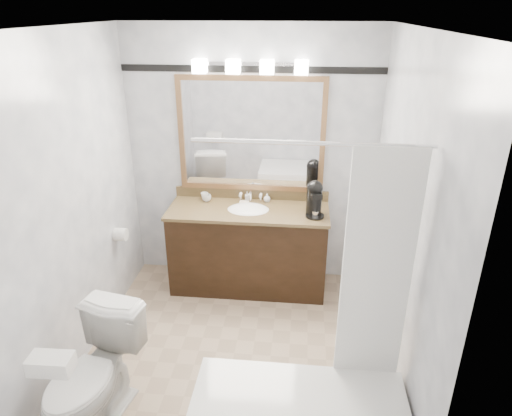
{
  "coord_description": "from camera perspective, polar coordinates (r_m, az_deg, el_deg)",
  "views": [
    {
      "loc": [
        0.48,
        -2.91,
        2.62
      ],
      "look_at": [
        0.14,
        0.35,
        1.16
      ],
      "focal_mm": 32.0,
      "sensor_mm": 36.0,
      "label": 1
    }
  ],
  "objects": [
    {
      "name": "mirror",
      "position": [
        4.37,
        -0.62,
        9.11
      ],
      "size": [
        1.4,
        0.04,
        1.1
      ],
      "color": "#946943",
      "rests_on": "room"
    },
    {
      "name": "room",
      "position": [
        3.25,
        -3.14,
        -0.98
      ],
      "size": [
        2.42,
        2.62,
        2.52
      ],
      "color": "tan",
      "rests_on": "ground"
    },
    {
      "name": "accent_stripe",
      "position": [
        4.26,
        -0.64,
        16.96
      ],
      "size": [
        2.4,
        0.01,
        0.06
      ],
      "primitive_type": "cube",
      "color": "black",
      "rests_on": "room"
    },
    {
      "name": "cup_left",
      "position": [
        4.52,
        -6.18,
        1.26
      ],
      "size": [
        0.09,
        0.09,
        0.07
      ],
      "primitive_type": "imported",
      "rotation": [
        0.0,
        0.0,
        0.08
      ],
      "color": "white",
      "rests_on": "vanity"
    },
    {
      "name": "cup_right",
      "position": [
        4.57,
        -6.45,
        1.5
      ],
      "size": [
        0.09,
        0.09,
        0.07
      ],
      "primitive_type": "imported",
      "rotation": [
        0.0,
        0.0,
        -0.17
      ],
      "color": "white",
      "rests_on": "vanity"
    },
    {
      "name": "coffee_maker",
      "position": [
        4.19,
        7.31,
        1.31
      ],
      "size": [
        0.17,
        0.22,
        0.33
      ],
      "rotation": [
        0.0,
        0.0,
        0.21
      ],
      "color": "black",
      "rests_on": "vanity"
    },
    {
      "name": "tissue_box",
      "position": [
        2.84,
        -24.24,
        -17.33
      ],
      "size": [
        0.24,
        0.14,
        0.1
      ],
      "primitive_type": "cube",
      "rotation": [
        0.0,
        0.0,
        0.03
      ],
      "color": "white",
      "rests_on": "toilet"
    },
    {
      "name": "toilet",
      "position": [
        3.36,
        -19.85,
        -19.27
      ],
      "size": [
        0.59,
        0.85,
        0.79
      ],
      "primitive_type": "imported",
      "rotation": [
        0.0,
        0.0,
        -0.2
      ],
      "color": "white",
      "rests_on": "ground"
    },
    {
      "name": "tp_roll",
      "position": [
        4.37,
        -16.57,
        -3.18
      ],
      "size": [
        0.11,
        0.12,
        0.12
      ],
      "primitive_type": "cylinder",
      "rotation": [
        0.0,
        1.57,
        0.0
      ],
      "color": "white",
      "rests_on": "room"
    },
    {
      "name": "soap_bar",
      "position": [
        4.44,
        -1.49,
        0.67
      ],
      "size": [
        0.09,
        0.06,
        0.03
      ],
      "primitive_type": "cube",
      "rotation": [
        0.0,
        0.0,
        -0.09
      ],
      "color": "beige",
      "rests_on": "vanity"
    },
    {
      "name": "soap_bottle_a",
      "position": [
        4.51,
        -1.12,
        1.49
      ],
      "size": [
        0.05,
        0.05,
        0.09
      ],
      "primitive_type": "imported",
      "rotation": [
        0.0,
        0.0,
        0.14
      ],
      "color": "white",
      "rests_on": "vanity"
    },
    {
      "name": "vanity",
      "position": [
        4.52,
        -0.94,
        -4.87
      ],
      "size": [
        1.53,
        0.58,
        0.97
      ],
      "color": "black",
      "rests_on": "ground"
    },
    {
      "name": "vanity_light_bar",
      "position": [
        4.19,
        -0.75,
        17.31
      ],
      "size": [
        1.02,
        0.14,
        0.12
      ],
      "color": "silver",
      "rests_on": "room"
    },
    {
      "name": "soap_bottle_b",
      "position": [
        4.48,
        1.38,
        1.29
      ],
      "size": [
        0.07,
        0.07,
        0.09
      ],
      "primitive_type": "imported",
      "rotation": [
        0.0,
        0.0,
        0.11
      ],
      "color": "white",
      "rests_on": "vanity"
    }
  ]
}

